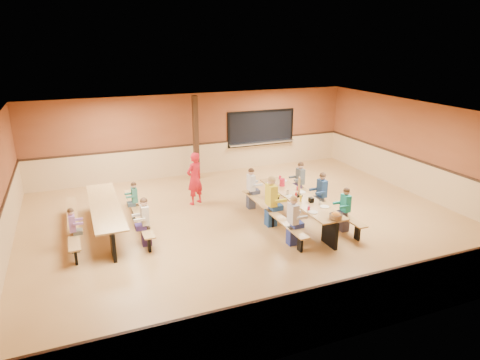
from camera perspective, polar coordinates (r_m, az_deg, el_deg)
name	(u,v)px	position (r m, az deg, el deg)	size (l,w,h in m)	color
ground	(250,223)	(11.87, 1.28, -5.82)	(12.00, 12.00, 0.00)	#A2713D
room_envelope	(250,200)	(11.61, 1.30, -2.71)	(12.04, 10.04, 3.02)	brown
kitchen_pass_through	(261,130)	(16.76, 2.83, 6.74)	(2.78, 0.28, 1.38)	black
structural_post	(196,138)	(15.29, -5.91, 5.57)	(0.18, 0.18, 3.00)	black
cafeteria_table_main	(299,204)	(11.90, 7.86, -3.19)	(1.91, 3.70, 0.74)	#AB7F44
cafeteria_table_second	(106,212)	(11.77, -17.47, -4.15)	(1.91, 3.70, 0.74)	#AB7F44
seated_child_white_left	(293,221)	(10.56, 7.06, -5.42)	(0.39, 0.32, 1.26)	silver
seated_adult_yellow	(271,202)	(11.52, 4.18, -2.89)	(0.46, 0.37, 1.39)	gold
seated_child_grey_left	(251,189)	(12.71, 1.48, -1.16)	(0.38, 0.31, 1.23)	silver
seated_child_teal_right	(345,210)	(11.55, 13.83, -3.89)	(0.36, 0.29, 1.19)	teal
seated_child_navy_right	(322,195)	(12.40, 10.83, -1.91)	(0.40, 0.33, 1.27)	navy
seated_child_char_right	(300,182)	(13.40, 8.00, -0.27)	(0.38, 0.31, 1.24)	#4D5557
seated_child_purple_sec	(73,231)	(10.90, -21.37, -6.29)	(0.32, 0.26, 1.10)	#8A588E
seated_child_green_sec	(135,202)	(12.23, -13.84, -2.82)	(0.32, 0.26, 1.11)	#30715D
seated_child_tan_sec	(145,222)	(10.71, -12.52, -5.49)	(0.38, 0.31, 1.23)	#BFB196
standing_woman	(195,179)	(13.06, -6.07, 0.20)	(0.59, 0.39, 1.63)	red
punch_pitcher	(282,182)	(12.59, 5.65, -0.32)	(0.16, 0.16, 0.22)	red
chip_bowl	(336,216)	(10.54, 12.65, -4.70)	(0.32, 0.32, 0.15)	orange
napkin_dispenser	(311,200)	(11.46, 9.47, -2.64)	(0.10, 0.14, 0.13)	black
condiment_mustard	(301,198)	(11.48, 8.10, -2.43)	(0.06, 0.06, 0.17)	yellow
condiment_ketchup	(296,195)	(11.69, 7.46, -2.01)	(0.06, 0.06, 0.17)	#B2140F
table_paddle	(299,192)	(11.80, 7.84, -1.56)	(0.16, 0.16, 0.56)	black
place_settings	(299,195)	(11.81, 7.92, -1.97)	(0.65, 3.30, 0.11)	beige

